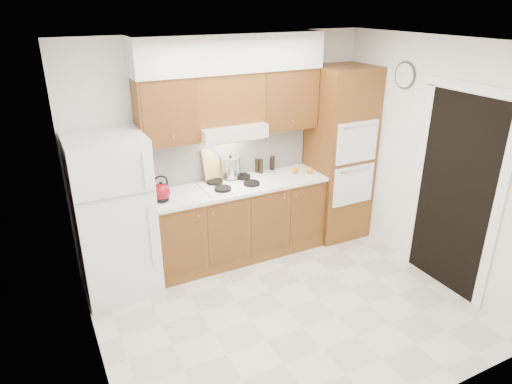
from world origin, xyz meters
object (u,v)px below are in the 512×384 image
oven_cabinet (339,154)px  stock_pot (231,167)px  kettle (161,192)px  fridge (114,217)px

oven_cabinet → stock_pot: size_ratio=9.47×
oven_cabinet → stock_pot: (-1.41, 0.21, -0.01)m
kettle → stock_pot: 0.96m
oven_cabinet → kettle: size_ratio=11.56×
stock_pot → oven_cabinet: bearing=-8.6°
fridge → stock_pot: bearing=9.9°
fridge → stock_pot: fridge is taller
fridge → oven_cabinet: size_ratio=0.78×
fridge → oven_cabinet: oven_cabinet is taller
fridge → stock_pot: (1.43, 0.25, 0.23)m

